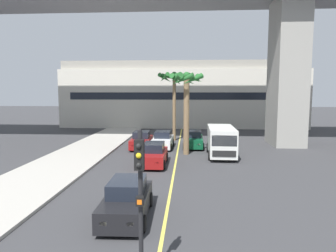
{
  "coord_description": "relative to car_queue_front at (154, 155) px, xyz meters",
  "views": [
    {
      "loc": [
        0.89,
        0.51,
        5.16
      ],
      "look_at": [
        0.0,
        14.0,
        3.65
      ],
      "focal_mm": 32.7,
      "sensor_mm": 36.0,
      "label": 1
    }
  ],
  "objects": [
    {
      "name": "palm_tree_mid_median",
      "position": [
        0.94,
        11.2,
        5.31
      ],
      "size": [
        3.52,
        3.55,
        7.26
      ],
      "color": "brown",
      "rests_on": "ground"
    },
    {
      "name": "lane_stripe_center",
      "position": [
        1.53,
        2.3,
        -0.72
      ],
      "size": [
        0.14,
        56.0,
        0.01
      ],
      "primitive_type": "cube",
      "color": "#DBCC4C",
      "rests_on": "ground"
    },
    {
      "name": "car_queue_front",
      "position": [
        0.0,
        0.0,
        0.0
      ],
      "size": [
        1.84,
        4.1,
        1.56
      ],
      "color": "maroon",
      "rests_on": "ground"
    },
    {
      "name": "car_queue_third",
      "position": [
        2.93,
        7.16,
        0.0
      ],
      "size": [
        1.9,
        4.13,
        1.56
      ],
      "color": "#0C4728",
      "rests_on": "ground"
    },
    {
      "name": "sidewalk_left",
      "position": [
        -6.47,
        -5.7,
        -0.65
      ],
      "size": [
        4.8,
        80.0,
        0.15
      ],
      "primitive_type": "cube",
      "color": "#ADA89E",
      "rests_on": "ground"
    },
    {
      "name": "car_queue_fourth",
      "position": [
        -0.07,
        -9.17,
        0.0
      ],
      "size": [
        1.91,
        4.14,
        1.56
      ],
      "color": "black",
      "rests_on": "ground"
    },
    {
      "name": "delivery_van",
      "position": [
        5.09,
        3.3,
        0.57
      ],
      "size": [
        2.24,
        5.29,
        2.36
      ],
      "color": "silver",
      "rests_on": "ground"
    },
    {
      "name": "palm_tree_near_median",
      "position": [
        2.25,
        3.89,
        4.46
      ],
      "size": [
        2.87,
        2.95,
        6.78
      ],
      "color": "brown",
      "rests_on": "ground"
    },
    {
      "name": "pier_building_backdrop",
      "position": [
        1.53,
        25.47,
        4.0
      ],
      "size": [
        35.26,
        8.04,
        9.57
      ],
      "color": "beige",
      "rests_on": "ground"
    },
    {
      "name": "traffic_light_median_near",
      "position": [
        1.21,
        -13.71,
        1.99
      ],
      "size": [
        0.24,
        0.37,
        4.2
      ],
      "color": "black",
      "rests_on": "ground"
    },
    {
      "name": "car_queue_fifth",
      "position": [
        -1.84,
        6.3,
        0.0
      ],
      "size": [
        1.89,
        4.13,
        1.56
      ],
      "color": "maroon",
      "rests_on": "ground"
    },
    {
      "name": "car_queue_second",
      "position": [
        0.1,
        6.66,
        0.0
      ],
      "size": [
        1.92,
        4.15,
        1.56
      ],
      "color": "white",
      "rests_on": "ground"
    }
  ]
}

